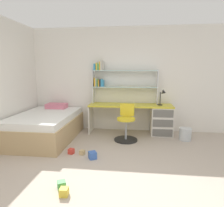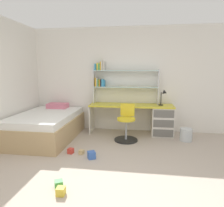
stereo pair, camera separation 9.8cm
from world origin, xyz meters
The scene contains 13 objects.
ground_plane centered at (0.00, 0.00, -0.01)m, with size 5.62×6.60×0.02m, color #B2A393.
room_shell centered at (-1.26, 1.30, 1.31)m, with size 5.62×6.60×2.63m.
desk centered at (0.78, 2.51, 0.41)m, with size 2.03×0.54×0.73m.
bookshelf_hutch centered at (-0.16, 2.66, 1.35)m, with size 1.62×0.22×1.06m.
desk_lamp centered at (1.00, 2.46, 0.98)m, with size 0.20×0.17×0.38m.
swivel_chair centered at (0.16, 1.99, 0.32)m, with size 0.52×0.52×0.81m.
bed_platform centered at (-1.66, 1.85, 0.30)m, with size 1.26×1.88×0.71m.
waste_bin centered at (1.48, 2.14, 0.14)m, with size 0.27×0.27×0.28m, color silver.
toy_block_yellow_0 centered at (-0.51, -0.16, 0.05)m, with size 0.10×0.10×0.10m, color gold.
toy_block_natural_1 centered at (-0.61, 1.09, 0.04)m, with size 0.08×0.08×0.08m, color tan.
toy_block_green_2 centered at (-0.59, -0.01, 0.05)m, with size 0.11×0.11×0.11m, color #479E51.
toy_block_blue_3 centered at (-0.38, 0.94, 0.06)m, with size 0.13×0.13×0.13m, color #3860B7.
toy_block_red_4 centered at (-0.83, 1.11, 0.05)m, with size 0.10×0.10×0.10m, color red.
Camera 2 is at (0.46, -2.36, 1.55)m, focal length 32.31 mm.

